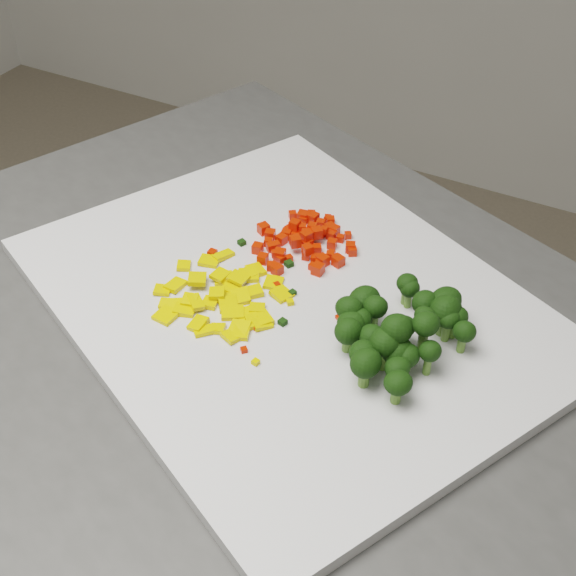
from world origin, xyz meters
The scene contains 159 objects.
cutting_board centered at (0.18, 0.29, 0.91)m, with size 0.50×0.39×0.01m, color silver.
carrot_pile centered at (0.16, 0.37, 0.93)m, with size 0.11×0.11×0.03m, color red, non-canonical shape.
pepper_pile centered at (0.13, 0.25, 0.92)m, with size 0.13×0.13×0.02m, color yellow, non-canonical shape.
broccoli_pile centered at (0.31, 0.27, 0.94)m, with size 0.13×0.13×0.06m, color black, non-canonical shape.
carrot_cube_0 centered at (0.19, 0.39, 0.92)m, with size 0.01×0.01×0.01m, color red.
carrot_cube_1 centered at (0.16, 0.34, 0.92)m, with size 0.01×0.01×0.01m, color red.
carrot_cube_2 centered at (0.17, 0.39, 0.92)m, with size 0.01×0.01×0.01m, color red.
carrot_cube_3 centered at (0.13, 0.41, 0.92)m, with size 0.01×0.01×0.01m, color red.
carrot_cube_4 centered at (0.16, 0.42, 0.92)m, with size 0.01×0.01×0.01m, color red.
carrot_cube_5 centered at (0.16, 0.37, 0.92)m, with size 0.01×0.01×0.01m, color red.
carrot_cube_6 centered at (0.12, 0.33, 0.92)m, with size 0.01×0.01×0.01m, color red.
carrot_cube_7 centered at (0.14, 0.42, 0.92)m, with size 0.01×0.01×0.01m, color red.
carrot_cube_8 centered at (0.16, 0.37, 0.92)m, with size 0.01×0.01×0.01m, color red.
carrot_cube_9 centered at (0.21, 0.35, 0.92)m, with size 0.01×0.01×0.01m, color red.
carrot_cube_10 centered at (0.14, 0.38, 0.93)m, with size 0.01×0.01×0.01m, color red.
carrot_cube_11 centered at (0.16, 0.37, 0.92)m, with size 0.01×0.01×0.01m, color red.
carrot_cube_12 centered at (0.15, 0.33, 0.92)m, with size 0.01×0.01×0.01m, color red.
carrot_cube_13 centered at (0.13, 0.34, 0.92)m, with size 0.01×0.01×0.01m, color red.
carrot_cube_14 centered at (0.18, 0.36, 0.92)m, with size 0.01×0.01×0.01m, color red.
carrot_cube_15 centered at (0.18, 0.39, 0.92)m, with size 0.01×0.01×0.01m, color red.
carrot_cube_16 centered at (0.18, 0.35, 0.92)m, with size 0.01×0.01×0.01m, color red.
carrot_cube_17 centered at (0.21, 0.38, 0.92)m, with size 0.01×0.01×0.01m, color red.
carrot_cube_18 centered at (0.16, 0.42, 0.92)m, with size 0.01×0.01×0.01m, color red.
carrot_cube_19 centered at (0.14, 0.35, 0.92)m, with size 0.01×0.01×0.01m, color red.
carrot_cube_20 centered at (0.17, 0.41, 0.92)m, with size 0.01×0.01×0.01m, color red.
carrot_cube_21 centered at (0.16, 0.38, 0.92)m, with size 0.01×0.01×0.01m, color red.
carrot_cube_22 centered at (0.15, 0.38, 0.92)m, with size 0.01×0.01×0.01m, color red.
carrot_cube_23 centered at (0.15, 0.39, 0.92)m, with size 0.01×0.01×0.01m, color red.
carrot_cube_24 centered at (0.14, 0.38, 0.92)m, with size 0.01×0.01×0.01m, color red.
carrot_cube_25 centered at (0.12, 0.36, 0.92)m, with size 0.01×0.01×0.01m, color red.
carrot_cube_26 centered at (0.16, 0.37, 0.92)m, with size 0.01×0.01×0.01m, color red.
carrot_cube_27 centered at (0.19, 0.34, 0.92)m, with size 0.01×0.01×0.01m, color red.
carrot_cube_28 centered at (0.14, 0.34, 0.92)m, with size 0.01×0.01×0.01m, color red.
carrot_cube_29 centered at (0.19, 0.36, 0.92)m, with size 0.01×0.01×0.01m, color red.
carrot_cube_30 centered at (0.19, 0.33, 0.92)m, with size 0.01×0.01×0.01m, color red.
carrot_cube_31 centered at (0.16, 0.37, 0.92)m, with size 0.01×0.01×0.01m, color red.
carrot_cube_32 centered at (0.15, 0.32, 0.92)m, with size 0.01×0.01×0.01m, color red.
carrot_cube_33 centered at (0.19, 0.38, 0.92)m, with size 0.01×0.01×0.01m, color red.
carrot_cube_34 centered at (0.17, 0.35, 0.93)m, with size 0.01×0.01×0.01m, color red.
carrot_cube_35 centered at (0.17, 0.35, 0.92)m, with size 0.01×0.01×0.01m, color red.
carrot_cube_36 centered at (0.15, 0.33, 0.92)m, with size 0.01×0.01×0.01m, color red.
carrot_cube_37 centered at (0.16, 0.36, 0.92)m, with size 0.01×0.01×0.01m, color red.
carrot_cube_38 centered at (0.15, 0.38, 0.92)m, with size 0.01×0.01×0.01m, color red.
carrot_cube_39 centered at (0.15, 0.41, 0.92)m, with size 0.01×0.01×0.01m, color red.
carrot_cube_40 centered at (0.16, 0.38, 0.93)m, with size 0.01×0.01×0.01m, color red.
carrot_cube_41 centered at (0.19, 0.35, 0.92)m, with size 0.01×0.01×0.01m, color red.
carrot_cube_42 centered at (0.16, 0.37, 0.93)m, with size 0.01×0.01×0.01m, color red.
carrot_cube_43 centered at (0.20, 0.36, 0.92)m, with size 0.01×0.01×0.01m, color red.
carrot_cube_44 centered at (0.21, 0.38, 0.92)m, with size 0.01×0.01×0.01m, color red.
carrot_cube_45 centered at (0.11, 0.37, 0.92)m, with size 0.01×0.01×0.01m, color red.
carrot_cube_46 centered at (0.14, 0.32, 0.92)m, with size 0.01×0.01×0.01m, color red.
carrot_cube_47 centered at (0.14, 0.41, 0.92)m, with size 0.01×0.01×0.01m, color red.
carrot_cube_48 centered at (0.14, 0.37, 0.92)m, with size 0.01×0.01×0.01m, color red.
carrot_cube_49 centered at (0.16, 0.39, 0.92)m, with size 0.01×0.01×0.01m, color red.
carrot_cube_50 centered at (0.15, 0.37, 0.92)m, with size 0.01×0.01×0.01m, color red.
carrot_cube_51 centered at (0.17, 0.38, 0.93)m, with size 0.01×0.01×0.01m, color red.
carrot_cube_52 centered at (0.14, 0.40, 0.92)m, with size 0.01×0.01×0.01m, color red.
carrot_cube_53 centered at (0.19, 0.36, 0.92)m, with size 0.01×0.01×0.01m, color red.
carrot_cube_54 centered at (0.17, 0.35, 0.92)m, with size 0.01×0.01×0.01m, color red.
carrot_cube_55 centered at (0.17, 0.38, 0.93)m, with size 0.01×0.01×0.01m, color red.
carrot_cube_56 centered at (0.19, 0.35, 0.92)m, with size 0.01×0.01×0.01m, color red.
carrot_cube_57 centered at (0.21, 0.38, 0.92)m, with size 0.01×0.01×0.01m, color red.
carrot_cube_58 centered at (0.16, 0.40, 0.92)m, with size 0.01×0.01×0.01m, color red.
carrot_cube_59 centered at (0.16, 0.31, 0.92)m, with size 0.01×0.01×0.01m, color red.
carrot_cube_60 centered at (0.17, 0.39, 0.92)m, with size 0.01×0.01×0.01m, color red.
carrot_cube_61 centered at (0.13, 0.35, 0.92)m, with size 0.01×0.01×0.01m, color red.
carrot_cube_62 centered at (0.14, 0.36, 0.92)m, with size 0.01×0.01×0.01m, color red.
carrot_cube_63 centered at (0.16, 0.37, 0.93)m, with size 0.01×0.01×0.01m, color red.
carrot_cube_64 centered at (0.17, 0.36, 0.92)m, with size 0.01×0.01×0.01m, color red.
carrot_cube_65 centered at (0.16, 0.35, 0.93)m, with size 0.01×0.01×0.01m, color red.
carrot_cube_66 centered at (0.20, 0.40, 0.92)m, with size 0.01×0.01×0.01m, color red.
carrot_cube_67 centered at (0.15, 0.32, 0.92)m, with size 0.01×0.01×0.01m, color red.
carrot_cube_68 centered at (0.18, 0.40, 0.92)m, with size 0.01×0.01×0.01m, color red.
carrot_cube_69 centered at (0.17, 0.40, 0.92)m, with size 0.01×0.01×0.01m, color red.
carrot_cube_70 centered at (0.14, 0.37, 0.92)m, with size 0.01×0.01×0.01m, color red.
pepper_chunk_0 centered at (0.11, 0.22, 0.92)m, with size 0.01×0.02×0.01m, color yellow.
pepper_chunk_1 centered at (0.07, 0.28, 0.92)m, with size 0.02×0.01×0.00m, color yellow.
pepper_chunk_2 centered at (0.15, 0.26, 0.92)m, with size 0.02×0.02×0.01m, color yellow.
pepper_chunk_3 centered at (0.09, 0.30, 0.92)m, with size 0.02×0.02×0.00m, color yellow.
pepper_chunk_4 centered at (0.14, 0.29, 0.92)m, with size 0.02×0.02×0.01m, color yellow.
pepper_chunk_5 centered at (0.15, 0.27, 0.92)m, with size 0.02×0.02×0.01m, color yellow.
pepper_chunk_6 centered at (0.15, 0.24, 0.92)m, with size 0.02×0.02×0.01m, color yellow.
pepper_chunk_7 centered at (0.08, 0.25, 0.92)m, with size 0.02×0.02×0.00m, color yellow.
pepper_chunk_8 centered at (0.16, 0.24, 0.92)m, with size 0.02×0.02×0.00m, color yellow.
pepper_chunk_9 centered at (0.14, 0.21, 0.92)m, with size 0.02×0.01×0.00m, color yellow.
pepper_chunk_10 centered at (0.18, 0.24, 0.92)m, with size 0.02×0.02×0.00m, color yellow.
pepper_chunk_11 centered at (0.15, 0.21, 0.92)m, with size 0.01×0.01×0.00m, color yellow.
pepper_chunk_12 centered at (0.13, 0.25, 0.92)m, with size 0.01×0.01×0.00m, color yellow.
pepper_chunk_13 centered at (0.17, 0.22, 0.92)m, with size 0.01×0.02×0.01m, color yellow.
pepper_chunk_14 centered at (0.14, 0.30, 0.92)m, with size 0.02×0.02×0.01m, color yellow.
pepper_chunk_15 centered at (0.14, 0.26, 0.92)m, with size 0.02×0.01×0.00m, color yellow.
pepper_chunk_16 centered at (0.13, 0.28, 0.92)m, with size 0.02×0.02×0.00m, color yellow.
pepper_chunk_17 centered at (0.16, 0.30, 0.92)m, with size 0.02×0.02×0.00m, color yellow.
pepper_chunk_18 centered at (0.18, 0.24, 0.92)m, with size 0.02×0.01×0.00m, color yellow.
pepper_chunk_19 centered at (0.13, 0.24, 0.92)m, with size 0.02×0.01×0.00m, color yellow.
pepper_chunk_20 centered at (0.12, 0.28, 0.92)m, with size 0.02×0.02×0.00m, color yellow.
pepper_chunk_21 centered at (0.17, 0.21, 0.92)m, with size 0.02×0.02×0.00m, color yellow.
pepper_chunk_22 centered at (0.10, 0.23, 0.92)m, with size 0.02×0.01×0.01m, color yellow.
pepper_chunk_23 centered at (0.13, 0.27, 0.92)m, with size 0.02×0.02×0.00m, color yellow.
pepper_chunk_24 centered at (0.13, 0.21, 0.92)m, with size 0.01×0.02×0.01m, color yellow.
pepper_chunk_25 centered at (0.12, 0.23, 0.92)m, with size 0.02×0.01×0.00m, color yellow.
pepper_chunk_26 centered at (0.07, 0.24, 0.91)m, with size 0.02×0.02×0.00m, color yellow.
pepper_chunk_27 centered at (0.10, 0.31, 0.92)m, with size 0.02×0.01×0.00m, color yellow.
pepper_chunk_28 centered at (0.18, 0.24, 0.92)m, with size 0.02×0.02×0.00m, color yellow.
pepper_chunk_29 centered at (0.10, 0.21, 0.92)m, with size 0.02×0.02×0.00m, color yellow.
pepper_chunk_30 centered at (0.11, 0.23, 0.92)m, with size 0.01×0.02×0.01m, color yellow.
pepper_chunk_31 centered at (0.14, 0.30, 0.92)m, with size 0.02×0.02×0.00m, color yellow.
pepper_chunk_32 centered at (0.09, 0.22, 0.92)m, with size 0.02×0.01×0.01m, color yellow.
pepper_chunk_33 centered at (0.17, 0.25, 0.92)m, with size 0.01×0.01×0.01m, color yellow.
pepper_chunk_34 centered at (0.17, 0.22, 0.92)m, with size 0.02×0.02×0.01m, color yellow.
pepper_chunk_35 centered at (0.10, 0.26, 0.92)m, with size 0.02×0.02×0.00m, color yellow.
pepper_chunk_36 centered at (0.18, 0.28, 0.92)m, with size 0.02×0.02×0.00m, color yellow.
pepper_chunk_37 centered at (0.11, 0.28, 0.92)m, with size 0.02×0.01×0.00m, color yellow.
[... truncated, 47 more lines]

